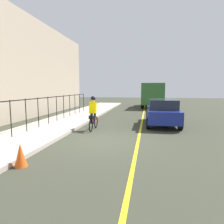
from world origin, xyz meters
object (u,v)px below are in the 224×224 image
object	(u,v)px
patrol_sedan	(162,111)
traffic_cone_near	(94,118)
box_truck_background	(153,94)
traffic_cone_far	(21,155)
cyclist_lead	(93,113)

from	to	relation	value
patrol_sedan	traffic_cone_near	xyz separation A→B (m)	(0.31, 4.42, -0.59)
box_truck_background	patrol_sedan	bearing A→B (deg)	-176.41
traffic_cone_near	traffic_cone_far	bearing A→B (deg)	179.97
cyclist_lead	box_truck_background	xyz separation A→B (m)	(13.76, -3.46, 0.64)
cyclist_lead	patrol_sedan	distance (m)	4.39
cyclist_lead	traffic_cone_far	bearing A→B (deg)	172.09
traffic_cone_far	patrol_sedan	bearing A→B (deg)	-30.33
box_truck_background	traffic_cone_near	xyz separation A→B (m)	(-11.18, 4.12, -1.31)
patrol_sedan	traffic_cone_near	distance (m)	4.47
patrol_sedan	box_truck_background	size ratio (longest dim) A/B	0.65
traffic_cone_near	traffic_cone_far	xyz separation A→B (m)	(-7.86, 0.00, 0.10)
cyclist_lead	patrol_sedan	xyz separation A→B (m)	(2.28, -3.76, -0.09)
box_truck_background	traffic_cone_near	world-z (taller)	box_truck_background
box_truck_background	traffic_cone_near	distance (m)	11.98
box_truck_background	traffic_cone_far	bearing A→B (deg)	169.88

